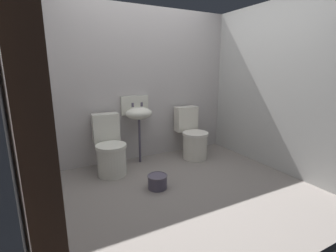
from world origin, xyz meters
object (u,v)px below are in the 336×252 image
(toilet_left, at_px, (110,150))
(bucket, at_px, (157,181))
(wooden_door_post, at_px, (35,128))
(toilet_right, at_px, (192,137))
(sink, at_px, (138,113))

(toilet_left, height_order, bucket, toilet_left)
(wooden_door_post, bearing_deg, toilet_right, 41.82)
(wooden_door_post, bearing_deg, bucket, 45.47)
(bucket, bearing_deg, wooden_door_post, -134.53)
(sink, xyz_separation_m, bucket, (-0.12, -0.90, -0.67))
(bucket, bearing_deg, sink, 82.34)
(toilet_right, height_order, bucket, toilet_right)
(sink, bearing_deg, toilet_left, -159.02)
(toilet_right, xyz_separation_m, sink, (-0.83, 0.19, 0.43))
(toilet_left, distance_m, toilet_right, 1.32)
(sink, relative_size, bucket, 4.10)
(toilet_left, bearing_deg, toilet_right, -177.17)
(toilet_right, relative_size, sink, 0.79)
(wooden_door_post, relative_size, bucket, 9.37)
(wooden_door_post, bearing_deg, sink, 58.39)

